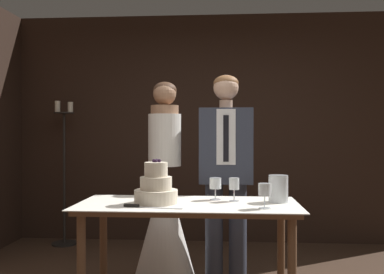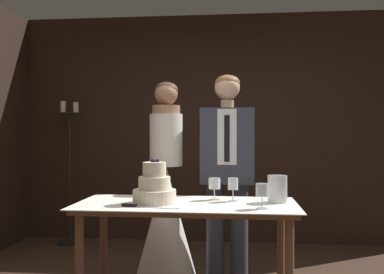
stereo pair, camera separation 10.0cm
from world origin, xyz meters
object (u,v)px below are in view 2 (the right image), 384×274
object	(u,v)px
wine_glass_near	(262,191)
wine_glass_far	(214,185)
hurricane_candle	(277,190)
tiered_cake	(154,188)
cake_table	(186,218)
groom	(227,165)
bride	(166,208)
wine_glass_middle	(233,185)
cake_knife	(139,206)
candle_stand	(70,178)

from	to	relation	value
wine_glass_near	wine_glass_far	xyz separation A→B (m)	(-0.32, 0.33, -0.01)
hurricane_candle	tiered_cake	bearing A→B (deg)	-171.96
cake_table	groom	distance (m)	0.84
bride	groom	world-z (taller)	groom
wine_glass_middle	bride	world-z (taller)	bride
tiered_cake	bride	size ratio (longest dim) A/B	0.18
cake_knife	wine_glass_middle	xyz separation A→B (m)	(0.60, 0.30, 0.10)
wine_glass_far	groom	world-z (taller)	groom
candle_stand	cake_knife	bearing A→B (deg)	-57.86
tiered_cake	wine_glass_middle	world-z (taller)	tiered_cake
wine_glass_middle	groom	bearing A→B (deg)	94.82
hurricane_candle	bride	size ratio (longest dim) A/B	0.11
cake_knife	candle_stand	bearing A→B (deg)	130.13
cake_knife	wine_glass_far	world-z (taller)	wine_glass_far
tiered_cake	hurricane_candle	world-z (taller)	tiered_cake
hurricane_candle	groom	distance (m)	0.75
wine_glass_near	bride	bearing A→B (deg)	129.89
bride	candle_stand	distance (m)	1.72
wine_glass_near	candle_stand	xyz separation A→B (m)	(-2.06, 2.02, -0.16)
groom	candle_stand	size ratio (longest dim) A/B	1.08
wine_glass_far	hurricane_candle	size ratio (longest dim) A/B	0.85
hurricane_candle	cake_knife	bearing A→B (deg)	-162.42
wine_glass_near	wine_glass_far	bearing A→B (deg)	133.71
candle_stand	hurricane_candle	bearing A→B (deg)	-38.82
wine_glass_near	hurricane_candle	size ratio (longest dim) A/B	0.86
cake_knife	groom	size ratio (longest dim) A/B	0.22
wine_glass_near	cake_knife	bearing A→B (deg)	-178.37
wine_glass_near	hurricane_candle	world-z (taller)	hurricane_candle
cake_knife	groom	distance (m)	1.09
wine_glass_middle	hurricane_candle	size ratio (longest dim) A/B	0.88
tiered_cake	candle_stand	world-z (taller)	candle_stand
wine_glass_middle	wine_glass_far	xyz separation A→B (m)	(-0.13, 0.05, -0.00)
candle_stand	wine_glass_near	bearing A→B (deg)	-44.37
tiered_cake	wine_glass_far	xyz separation A→B (m)	(0.40, 0.18, 0.01)
candle_stand	groom	bearing A→B (deg)	-31.34
wine_glass_middle	hurricane_candle	world-z (taller)	hurricane_candle
cake_table	wine_glass_near	xyz separation A→B (m)	(0.50, -0.17, 0.21)
wine_glass_near	bride	world-z (taller)	bride
tiered_cake	wine_glass_far	bearing A→B (deg)	24.94
cake_table	cake_knife	bearing A→B (deg)	-145.75
hurricane_candle	candle_stand	bearing A→B (deg)	141.18
wine_glass_near	wine_glass_middle	distance (m)	0.33
groom	candle_stand	distance (m)	2.15
wine_glass_middle	bride	size ratio (longest dim) A/B	0.10
tiered_cake	wine_glass_middle	distance (m)	0.55
cake_table	tiered_cake	size ratio (longest dim) A/B	4.98
wine_glass_near	wine_glass_far	world-z (taller)	wine_glass_near
tiered_cake	groom	size ratio (longest dim) A/B	0.17
cake_knife	wine_glass_near	bearing A→B (deg)	9.61
cake_table	cake_knife	xyz separation A→B (m)	(-0.28, -0.19, 0.11)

